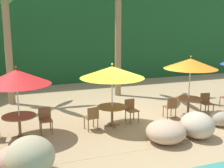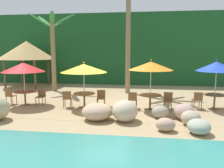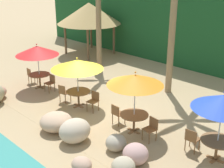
{
  "view_description": "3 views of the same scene",
  "coord_description": "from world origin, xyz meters",
  "px_view_note": "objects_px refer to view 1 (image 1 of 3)",
  "views": [
    {
      "loc": [
        -4.53,
        -9.76,
        3.66
      ],
      "look_at": [
        -0.76,
        0.54,
        1.39
      ],
      "focal_mm": 46.14,
      "sensor_mm": 36.0,
      "label": 1
    },
    {
      "loc": [
        1.88,
        -11.39,
        2.85
      ],
      "look_at": [
        0.25,
        0.49,
        1.12
      ],
      "focal_mm": 36.61,
      "sensor_mm": 36.0,
      "label": 2
    },
    {
      "loc": [
        9.0,
        -8.31,
        6.05
      ],
      "look_at": [
        0.54,
        0.24,
        1.37
      ],
      "focal_mm": 49.14,
      "sensor_mm": 36.0,
      "label": 3
    }
  ],
  "objects_px": {
    "dining_table_yellow": "(112,110)",
    "dining_table_orange": "(189,101)",
    "umbrella_yellow": "(112,72)",
    "chair_yellow_inland": "(92,117)",
    "chair_red_seaward": "(45,118)",
    "palm_tree_nearest": "(7,27)",
    "chair_yellow_seaward": "(131,109)",
    "umbrella_red": "(16,77)",
    "dining_table_red": "(19,119)",
    "umbrella_orange": "(191,64)",
    "chair_orange_seaward": "(206,102)",
    "chair_orange_inland": "(171,106)"
  },
  "relations": [
    {
      "from": "umbrella_yellow",
      "to": "palm_tree_nearest",
      "type": "distance_m",
      "value": 5.81
    },
    {
      "from": "chair_yellow_inland",
      "to": "umbrella_orange",
      "type": "height_order",
      "value": "umbrella_orange"
    },
    {
      "from": "chair_yellow_seaward",
      "to": "palm_tree_nearest",
      "type": "height_order",
      "value": "palm_tree_nearest"
    },
    {
      "from": "umbrella_yellow",
      "to": "dining_table_orange",
      "type": "height_order",
      "value": "umbrella_yellow"
    },
    {
      "from": "chair_yellow_seaward",
      "to": "dining_table_red",
      "type": "bearing_deg",
      "value": -177.8
    },
    {
      "from": "chair_red_seaward",
      "to": "palm_tree_nearest",
      "type": "relative_size",
      "value": 0.16
    },
    {
      "from": "dining_table_red",
      "to": "umbrella_yellow",
      "type": "relative_size",
      "value": 0.47
    },
    {
      "from": "dining_table_red",
      "to": "palm_tree_nearest",
      "type": "relative_size",
      "value": 0.2
    },
    {
      "from": "umbrella_orange",
      "to": "dining_table_orange",
      "type": "xyz_separation_m",
      "value": [
        -0.0,
        -0.0,
        -1.53
      ]
    },
    {
      "from": "chair_orange_seaward",
      "to": "dining_table_orange",
      "type": "bearing_deg",
      "value": 178.55
    },
    {
      "from": "dining_table_yellow",
      "to": "dining_table_red",
      "type": "bearing_deg",
      "value": 179.38
    },
    {
      "from": "chair_yellow_seaward",
      "to": "chair_yellow_inland",
      "type": "distance_m",
      "value": 1.71
    },
    {
      "from": "chair_yellow_inland",
      "to": "chair_orange_inland",
      "type": "bearing_deg",
      "value": 3.49
    },
    {
      "from": "umbrella_yellow",
      "to": "chair_yellow_inland",
      "type": "distance_m",
      "value": 1.72
    },
    {
      "from": "umbrella_yellow",
      "to": "chair_orange_seaward",
      "type": "xyz_separation_m",
      "value": [
        4.16,
        0.01,
        -1.49
      ]
    },
    {
      "from": "chair_orange_seaward",
      "to": "palm_tree_nearest",
      "type": "relative_size",
      "value": 0.16
    },
    {
      "from": "dining_table_yellow",
      "to": "chair_orange_inland",
      "type": "distance_m",
      "value": 2.45
    },
    {
      "from": "chair_red_seaward",
      "to": "chair_orange_inland",
      "type": "xyz_separation_m",
      "value": [
        4.84,
        -0.16,
        0.0
      ]
    },
    {
      "from": "chair_yellow_seaward",
      "to": "dining_table_orange",
      "type": "distance_m",
      "value": 2.48
    },
    {
      "from": "dining_table_orange",
      "to": "chair_orange_inland",
      "type": "xyz_separation_m",
      "value": [
        -0.85,
        -0.05,
        -0.1
      ]
    },
    {
      "from": "dining_table_yellow",
      "to": "umbrella_orange",
      "type": "distance_m",
      "value": 3.65
    },
    {
      "from": "chair_red_seaward",
      "to": "chair_orange_seaward",
      "type": "xyz_separation_m",
      "value": [
        6.54,
        -0.13,
        0.0
      ]
    },
    {
      "from": "umbrella_orange",
      "to": "chair_orange_seaward",
      "type": "xyz_separation_m",
      "value": [
        0.85,
        -0.02,
        -1.64
      ]
    },
    {
      "from": "chair_red_seaward",
      "to": "umbrella_orange",
      "type": "distance_m",
      "value": 5.92
    },
    {
      "from": "dining_table_yellow",
      "to": "chair_yellow_inland",
      "type": "bearing_deg",
      "value": -165.46
    },
    {
      "from": "umbrella_yellow",
      "to": "dining_table_orange",
      "type": "bearing_deg",
      "value": 0.6
    },
    {
      "from": "dining_table_red",
      "to": "chair_red_seaward",
      "type": "relative_size",
      "value": 1.26
    },
    {
      "from": "dining_table_red",
      "to": "umbrella_yellow",
      "type": "distance_m",
      "value": 3.52
    },
    {
      "from": "dining_table_red",
      "to": "chair_orange_inland",
      "type": "bearing_deg",
      "value": -0.5
    },
    {
      "from": "umbrella_orange",
      "to": "palm_tree_nearest",
      "type": "xyz_separation_m",
      "value": [
        -6.69,
        4.43,
        1.42
      ]
    },
    {
      "from": "dining_table_yellow",
      "to": "dining_table_orange",
      "type": "xyz_separation_m",
      "value": [
        3.31,
        0.03,
        0.0
      ]
    },
    {
      "from": "umbrella_yellow",
      "to": "chair_orange_seaward",
      "type": "bearing_deg",
      "value": 0.18
    },
    {
      "from": "chair_red_seaward",
      "to": "umbrella_red",
      "type": "bearing_deg",
      "value": -172.54
    },
    {
      "from": "dining_table_orange",
      "to": "dining_table_red",
      "type": "bearing_deg",
      "value": -180.0
    },
    {
      "from": "palm_tree_nearest",
      "to": "umbrella_red",
      "type": "bearing_deg",
      "value": -88.07
    },
    {
      "from": "dining_table_yellow",
      "to": "chair_orange_inland",
      "type": "xyz_separation_m",
      "value": [
        2.45,
        -0.01,
        -0.1
      ]
    },
    {
      "from": "umbrella_yellow",
      "to": "chair_orange_inland",
      "type": "bearing_deg",
      "value": -0.34
    },
    {
      "from": "chair_yellow_inland",
      "to": "chair_orange_seaward",
      "type": "height_order",
      "value": "same"
    },
    {
      "from": "umbrella_red",
      "to": "chair_red_seaward",
      "type": "bearing_deg",
      "value": 7.46
    },
    {
      "from": "dining_table_yellow",
      "to": "umbrella_orange",
      "type": "height_order",
      "value": "umbrella_orange"
    },
    {
      "from": "umbrella_red",
      "to": "dining_table_red",
      "type": "distance_m",
      "value": 1.41
    },
    {
      "from": "umbrella_red",
      "to": "umbrella_orange",
      "type": "xyz_separation_m",
      "value": [
        6.54,
        0.0,
        0.13
      ]
    },
    {
      "from": "dining_table_yellow",
      "to": "chair_red_seaward",
      "type": "bearing_deg",
      "value": 176.5
    },
    {
      "from": "dining_table_yellow",
      "to": "chair_orange_seaward",
      "type": "height_order",
      "value": "chair_orange_seaward"
    },
    {
      "from": "chair_red_seaward",
      "to": "umbrella_orange",
      "type": "xyz_separation_m",
      "value": [
        5.69,
        -0.11,
        1.64
      ]
    },
    {
      "from": "chair_red_seaward",
      "to": "chair_yellow_inland",
      "type": "relative_size",
      "value": 1.0
    },
    {
      "from": "dining_table_yellow",
      "to": "palm_tree_nearest",
      "type": "distance_m",
      "value": 6.33
    },
    {
      "from": "umbrella_yellow",
      "to": "chair_orange_inland",
      "type": "distance_m",
      "value": 2.87
    },
    {
      "from": "umbrella_red",
      "to": "palm_tree_nearest",
      "type": "relative_size",
      "value": 0.44
    },
    {
      "from": "dining_table_red",
      "to": "dining_table_yellow",
      "type": "relative_size",
      "value": 1.0
    }
  ]
}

